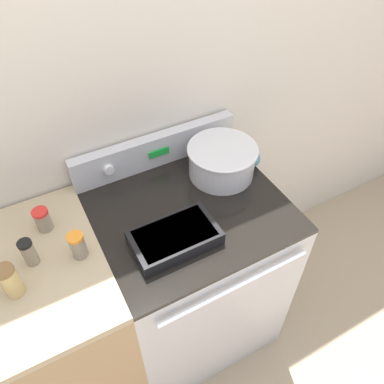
{
  "coord_description": "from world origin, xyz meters",
  "views": [
    {
      "loc": [
        -0.46,
        -0.54,
        2.03
      ],
      "look_at": [
        0.02,
        0.34,
        1.01
      ],
      "focal_mm": 35.0,
      "sensor_mm": 36.0,
      "label": 1
    }
  ],
  "objects_px": {
    "casserole_dish": "(175,237)",
    "spice_jar_brown_cap": "(10,281)",
    "ladle": "(250,157)",
    "spice_jar_orange_cap": "(78,245)",
    "mixing_bowl": "(222,159)",
    "spice_jar_black_cap": "(29,252)",
    "spice_jar_red_cap": "(43,220)"
  },
  "relations": [
    {
      "from": "spice_jar_orange_cap",
      "to": "spice_jar_black_cap",
      "type": "xyz_separation_m",
      "value": [
        -0.15,
        0.05,
        0.0
      ]
    },
    {
      "from": "mixing_bowl",
      "to": "spice_jar_black_cap",
      "type": "bearing_deg",
      "value": -173.66
    },
    {
      "from": "ladle",
      "to": "spice_jar_red_cap",
      "type": "relative_size",
      "value": 3.06
    },
    {
      "from": "spice_jar_red_cap",
      "to": "spice_jar_brown_cap",
      "type": "height_order",
      "value": "spice_jar_brown_cap"
    },
    {
      "from": "mixing_bowl",
      "to": "spice_jar_red_cap",
      "type": "xyz_separation_m",
      "value": [
        -0.73,
        0.04,
        -0.02
      ]
    },
    {
      "from": "spice_jar_brown_cap",
      "to": "spice_jar_orange_cap",
      "type": "bearing_deg",
      "value": 10.7
    },
    {
      "from": "spice_jar_orange_cap",
      "to": "spice_jar_red_cap",
      "type": "relative_size",
      "value": 1.12
    },
    {
      "from": "casserole_dish",
      "to": "spice_jar_orange_cap",
      "type": "bearing_deg",
      "value": 162.25
    },
    {
      "from": "spice_jar_black_cap",
      "to": "spice_jar_brown_cap",
      "type": "xyz_separation_m",
      "value": [
        -0.07,
        -0.09,
        0.01
      ]
    },
    {
      "from": "ladle",
      "to": "spice_jar_black_cap",
      "type": "bearing_deg",
      "value": -174.94
    },
    {
      "from": "casserole_dish",
      "to": "spice_jar_orange_cap",
      "type": "distance_m",
      "value": 0.33
    },
    {
      "from": "casserole_dish",
      "to": "spice_jar_red_cap",
      "type": "xyz_separation_m",
      "value": [
        -0.39,
        0.28,
        0.03
      ]
    },
    {
      "from": "mixing_bowl",
      "to": "spice_jar_brown_cap",
      "type": "relative_size",
      "value": 2.32
    },
    {
      "from": "ladle",
      "to": "spice_jar_black_cap",
      "type": "xyz_separation_m",
      "value": [
        -0.94,
        -0.08,
        0.03
      ]
    },
    {
      "from": "mixing_bowl",
      "to": "casserole_dish",
      "type": "height_order",
      "value": "mixing_bowl"
    },
    {
      "from": "casserole_dish",
      "to": "spice_jar_orange_cap",
      "type": "xyz_separation_m",
      "value": [
        -0.31,
        0.1,
        0.03
      ]
    },
    {
      "from": "ladle",
      "to": "spice_jar_red_cap",
      "type": "height_order",
      "value": "spice_jar_red_cap"
    },
    {
      "from": "casserole_dish",
      "to": "spice_jar_brown_cap",
      "type": "xyz_separation_m",
      "value": [
        -0.53,
        0.06,
        0.04
      ]
    },
    {
      "from": "ladle",
      "to": "spice_jar_red_cap",
      "type": "bearing_deg",
      "value": 177.04
    },
    {
      "from": "casserole_dish",
      "to": "spice_jar_orange_cap",
      "type": "height_order",
      "value": "spice_jar_orange_cap"
    },
    {
      "from": "ladle",
      "to": "spice_jar_orange_cap",
      "type": "xyz_separation_m",
      "value": [
        -0.79,
        -0.13,
        0.03
      ]
    },
    {
      "from": "spice_jar_red_cap",
      "to": "spice_jar_black_cap",
      "type": "height_order",
      "value": "spice_jar_black_cap"
    },
    {
      "from": "ladle",
      "to": "spice_jar_black_cap",
      "type": "distance_m",
      "value": 0.95
    },
    {
      "from": "ladle",
      "to": "spice_jar_orange_cap",
      "type": "bearing_deg",
      "value": -170.57
    },
    {
      "from": "spice_jar_red_cap",
      "to": "mixing_bowl",
      "type": "bearing_deg",
      "value": -3.11
    },
    {
      "from": "ladle",
      "to": "spice_jar_orange_cap",
      "type": "height_order",
      "value": "spice_jar_orange_cap"
    },
    {
      "from": "spice_jar_black_cap",
      "to": "ladle",
      "type": "bearing_deg",
      "value": 5.06
    },
    {
      "from": "spice_jar_red_cap",
      "to": "ladle",
      "type": "bearing_deg",
      "value": -2.96
    },
    {
      "from": "ladle",
      "to": "spice_jar_brown_cap",
      "type": "bearing_deg",
      "value": -170.29
    },
    {
      "from": "casserole_dish",
      "to": "spice_jar_red_cap",
      "type": "relative_size",
      "value": 3.34
    },
    {
      "from": "casserole_dish",
      "to": "spice_jar_brown_cap",
      "type": "relative_size",
      "value": 2.44
    },
    {
      "from": "spice_jar_orange_cap",
      "to": "spice_jar_brown_cap",
      "type": "bearing_deg",
      "value": -169.3
    }
  ]
}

